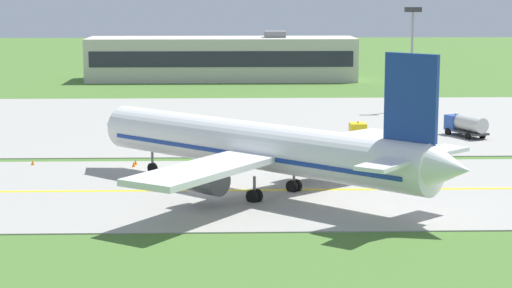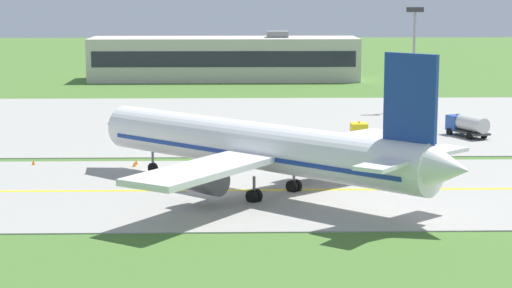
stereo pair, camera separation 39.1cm
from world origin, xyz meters
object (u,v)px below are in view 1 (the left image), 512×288
Objects in this scene: airplane_lead at (261,147)px; service_truck_baggage at (466,124)px; apron_light_mast at (412,45)px; service_truck_fuel at (369,134)px.

service_truck_baggage is at bearing 50.11° from airplane_lead.
apron_light_mast is (-1.95, 23.85, 7.79)m from service_truck_baggage.
service_truck_fuel is (13.02, 25.71, -2.95)m from airplane_lead.
service_truck_baggage reaches higher than service_truck_fuel.
service_truck_fuel is 31.13m from apron_light_mast.
service_truck_fuel is at bearing 63.15° from airplane_lead.
service_truck_baggage is at bearing -85.33° from apron_light_mast.
airplane_lead is 28.96m from service_truck_fuel.
apron_light_mast is (23.22, 53.97, 5.19)m from airplane_lead.
service_truck_fuel is at bearing -160.04° from service_truck_baggage.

